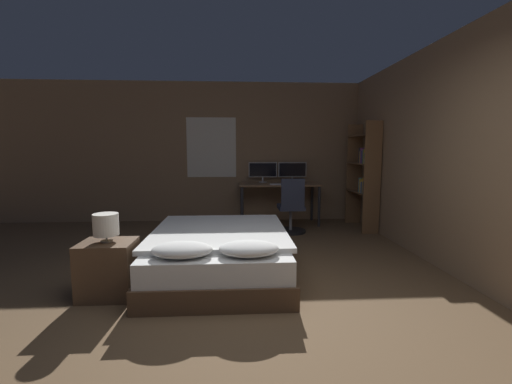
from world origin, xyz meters
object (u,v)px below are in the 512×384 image
object	(u,v)px
office_chair	(291,212)
bookshelf	(365,170)
nightstand	(108,269)
bedside_lamp	(106,225)
bed	(220,253)
monitor_right	(292,171)
keyboard	(281,184)
computer_mouse	(296,184)
monitor_left	(263,171)
desk	(279,188)

from	to	relation	value
office_chair	bookshelf	size ratio (longest dim) A/B	0.50
nightstand	bedside_lamp	world-z (taller)	bedside_lamp
nightstand	bed	bearing A→B (deg)	26.40
monitor_right	office_chair	world-z (taller)	monitor_right
bed	keyboard	size ratio (longest dim) A/B	5.05
office_chair	monitor_right	bearing A→B (deg)	79.80
bed	computer_mouse	xyz separation A→B (m)	(1.30, 2.39, 0.54)
nightstand	bedside_lamp	bearing A→B (deg)	90.00
nightstand	monitor_left	size ratio (longest dim) A/B	0.98
bedside_lamp	keyboard	world-z (taller)	bedside_lamp
nightstand	desk	bearing A→B (deg)	56.84
office_chair	computer_mouse	bearing A→B (deg)	71.09
desk	keyboard	distance (m)	0.26
monitor_left	computer_mouse	size ratio (longest dim) A/B	7.86
computer_mouse	bedside_lamp	bearing A→B (deg)	-128.84
keyboard	bookshelf	size ratio (longest dim) A/B	0.21
monitor_left	office_chair	world-z (taller)	monitor_left
bed	bedside_lamp	distance (m)	1.25
monitor_left	keyboard	distance (m)	0.60
monitor_right	bookshelf	xyz separation A→B (m)	(1.14, -0.79, 0.05)
bookshelf	computer_mouse	bearing A→B (deg)	164.66
keyboard	bookshelf	distance (m)	1.49
bedside_lamp	desk	distance (m)	3.75
monitor_left	bookshelf	size ratio (longest dim) A/B	0.29
bedside_lamp	computer_mouse	xyz separation A→B (m)	(2.34, 2.90, 0.09)
office_chair	bedside_lamp	bearing A→B (deg)	-132.06
keyboard	computer_mouse	distance (m)	0.29
bedside_lamp	monitor_right	world-z (taller)	monitor_right
monitor_left	office_chair	bearing A→B (deg)	-67.51
nightstand	bedside_lamp	xyz separation A→B (m)	(0.00, 0.00, 0.43)
desk	computer_mouse	xyz separation A→B (m)	(0.29, -0.24, 0.11)
nightstand	computer_mouse	bearing A→B (deg)	51.16
nightstand	monitor_left	distance (m)	3.88
keyboard	office_chair	size ratio (longest dim) A/B	0.42
computer_mouse	bookshelf	distance (m)	1.21
computer_mouse	nightstand	bearing A→B (deg)	-128.84
bedside_lamp	office_chair	size ratio (longest dim) A/B	0.29
nightstand	monitor_right	distance (m)	4.17
monitor_left	monitor_right	size ratio (longest dim) A/B	1.00
monitor_right	keyboard	distance (m)	0.60
bed	bookshelf	size ratio (longest dim) A/B	1.06
desk	monitor_right	distance (m)	0.49
computer_mouse	desk	bearing A→B (deg)	140.59
bookshelf	monitor_right	bearing A→B (deg)	145.37
bedside_lamp	keyboard	size ratio (longest dim) A/B	0.69
nightstand	desk	distance (m)	3.77
bedside_lamp	bookshelf	bearing A→B (deg)	36.62
bed	desk	size ratio (longest dim) A/B	1.32
monitor_left	office_chair	xyz separation A→B (m)	(0.40, -0.98, -0.64)
bed	office_chair	world-z (taller)	office_chair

